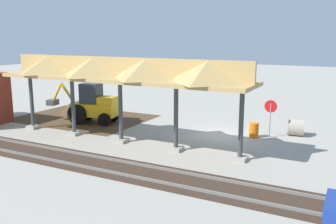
{
  "coord_description": "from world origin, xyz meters",
  "views": [
    {
      "loc": [
        -7.53,
        21.44,
        6.05
      ],
      "look_at": [
        2.6,
        2.07,
        1.6
      ],
      "focal_mm": 40.0,
      "sensor_mm": 36.0,
      "label": 1
    }
  ],
  "objects_px": {
    "backhoe": "(92,105)",
    "concrete_pipe": "(296,127)",
    "stop_sign": "(271,111)",
    "traffic_barrel": "(254,130)"
  },
  "relations": [
    {
      "from": "backhoe",
      "to": "concrete_pipe",
      "type": "height_order",
      "value": "backhoe"
    },
    {
      "from": "stop_sign",
      "to": "concrete_pipe",
      "type": "height_order",
      "value": "stop_sign"
    },
    {
      "from": "stop_sign",
      "to": "concrete_pipe",
      "type": "distance_m",
      "value": 2.14
    },
    {
      "from": "concrete_pipe",
      "to": "backhoe",
      "type": "bearing_deg",
      "value": 13.07
    },
    {
      "from": "traffic_barrel",
      "to": "stop_sign",
      "type": "bearing_deg",
      "value": -150.86
    },
    {
      "from": "concrete_pipe",
      "to": "traffic_barrel",
      "type": "relative_size",
      "value": 1.29
    },
    {
      "from": "stop_sign",
      "to": "backhoe",
      "type": "relative_size",
      "value": 0.43
    },
    {
      "from": "traffic_barrel",
      "to": "concrete_pipe",
      "type": "bearing_deg",
      "value": -142.67
    },
    {
      "from": "stop_sign",
      "to": "backhoe",
      "type": "height_order",
      "value": "backhoe"
    },
    {
      "from": "concrete_pipe",
      "to": "traffic_barrel",
      "type": "xyz_separation_m",
      "value": [
        2.19,
        1.67,
        -0.08
      ]
    }
  ]
}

